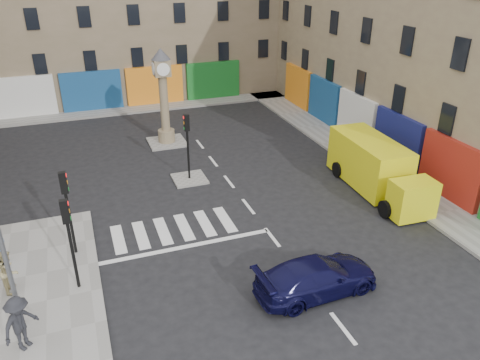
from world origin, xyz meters
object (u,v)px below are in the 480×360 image
navy_sedan (317,277)px  pedestrian_dark (20,323)px  clock_pillar (163,91)px  traffic_light_left_near (69,231)px  yellow_van (376,167)px  traffic_light_left_far (67,200)px  traffic_light_island (187,136)px  pedestrian_tan (9,271)px

navy_sedan → pedestrian_dark: size_ratio=2.45×
clock_pillar → pedestrian_dark: 18.39m
traffic_light_left_near → yellow_van: size_ratio=0.51×
traffic_light_left_far → pedestrian_dark: (-1.74, -4.96, -1.50)m
traffic_light_island → navy_sedan: 11.32m
traffic_light_island → navy_sedan: bearing=-79.5°
yellow_van → pedestrian_dark: size_ratio=3.71×
traffic_light_left_far → clock_pillar: size_ratio=0.61×
clock_pillar → yellow_van: size_ratio=0.84×
pedestrian_tan → traffic_light_island: bearing=-48.3°
pedestrian_dark → traffic_light_left_near: bearing=10.0°
clock_pillar → pedestrian_tan: 15.91m
traffic_light_left_near → traffic_light_left_far: same height
traffic_light_left_near → navy_sedan: size_ratio=0.78×
navy_sedan → pedestrian_dark: 10.11m
pedestrian_tan → pedestrian_dark: pedestrian_dark is taller
traffic_light_left_far → clock_pillar: 13.05m
traffic_light_left_near → traffic_light_island: 10.03m
traffic_light_left_near → navy_sedan: bearing=-20.8°
traffic_light_left_near → pedestrian_tan: size_ratio=2.15×
traffic_light_left_near → clock_pillar: (6.30, 13.80, 0.93)m
traffic_light_island → pedestrian_tan: traffic_light_island is taller
yellow_van → pedestrian_tan: 17.80m
clock_pillar → yellow_van: 14.02m
navy_sedan → yellow_van: (6.96, 6.46, 0.60)m
traffic_light_left_near → traffic_light_island: traffic_light_left_near is taller
traffic_light_left_far → yellow_van: (15.30, 0.89, -1.33)m
traffic_light_left_near → navy_sedan: traffic_light_left_near is taller
clock_pillar → navy_sedan: 17.32m
yellow_van → traffic_light_left_far: bearing=-174.1°
clock_pillar → navy_sedan: (2.04, -16.97, -2.86)m
yellow_van → pedestrian_tan: bearing=-168.9°
traffic_light_left_far → navy_sedan: traffic_light_left_far is taller
yellow_van → pedestrian_dark: yellow_van is taller
traffic_light_left_near → traffic_light_island: bearing=51.1°
traffic_light_left_near → traffic_light_island: (6.30, 7.80, -0.03)m
navy_sedan → yellow_van: yellow_van is taller
traffic_light_left_far → traffic_light_island: traffic_light_left_far is taller
traffic_light_left_far → pedestrian_dark: size_ratio=1.90×
traffic_light_left_near → traffic_light_left_far: bearing=90.0°
traffic_light_island → yellow_van: bearing=-26.6°
traffic_light_island → clock_pillar: size_ratio=0.61×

